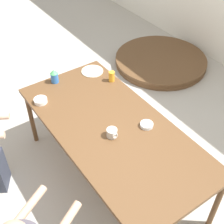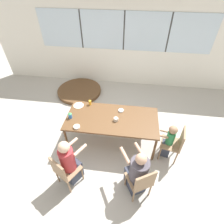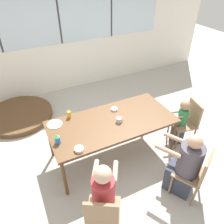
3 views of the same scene
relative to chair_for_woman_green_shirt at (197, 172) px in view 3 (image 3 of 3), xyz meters
name	(u,v)px [view 3 (image 3 of 3)]	position (x,y,z in m)	size (l,w,h in m)	color
ground_plane	(112,154)	(-0.68, 1.25, -0.51)	(16.00, 16.00, 0.00)	#B2ADA3
wall_back_with_windows	(60,34)	(-0.68, 3.96, 0.92)	(8.40, 0.08, 2.80)	white
dining_table	(112,124)	(-0.68, 1.25, 0.19)	(2.02, 0.97, 0.75)	brown
chair_for_woman_green_shirt	(197,172)	(0.00, 0.00, 0.00)	(0.54, 0.54, 0.86)	#937556
chair_for_man_blue_shirt	(103,214)	(-1.41, 0.02, 0.00)	(0.55, 0.55, 0.86)	#937556
chair_for_toddler	(188,119)	(0.71, 0.95, 0.00)	(0.47, 0.47, 0.86)	#937556
person_woman_green_shirt	(185,167)	(-0.08, 0.15, -0.02)	(0.57, 0.67, 1.09)	#333847
person_man_blue_shirt	(104,200)	(-1.33, 0.16, 0.03)	(0.47, 0.55, 1.15)	#333847
person_toddler	(180,123)	(0.56, 0.99, -0.04)	(0.34, 0.23, 0.93)	#333847
coffee_mug	(119,120)	(-0.59, 1.18, 0.28)	(0.10, 0.09, 0.08)	beige
sippy_cup	(57,139)	(-1.59, 1.14, 0.32)	(0.08, 0.08, 0.15)	blue
juice_glass	(69,114)	(-1.27, 1.65, 0.30)	(0.06, 0.06, 0.11)	gold
bowl_white_shallow	(114,109)	(-0.51, 1.51, 0.26)	(0.12, 0.12, 0.03)	silver
bowl_cereal	(79,149)	(-1.37, 0.87, 0.26)	(0.13, 0.13, 0.04)	white
plate_tortillas	(55,124)	(-1.53, 1.57, 0.24)	(0.24, 0.24, 0.01)	beige
folded_table_stack	(19,115)	(-2.03, 3.12, -0.45)	(1.42, 1.42, 0.12)	brown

